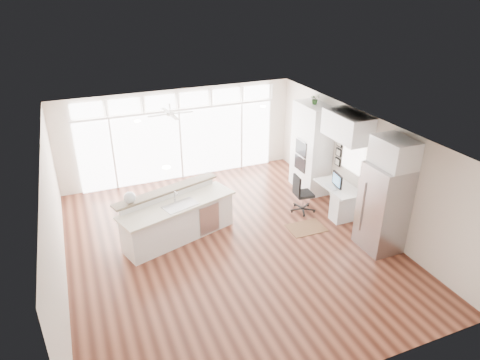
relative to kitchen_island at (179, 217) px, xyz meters
name	(u,v)px	position (x,y,z in m)	size (l,w,h in m)	color
floor	(229,245)	(0.95, -0.71, -0.56)	(7.00, 8.00, 0.02)	#451F15
ceiling	(227,133)	(0.95, -0.71, 2.15)	(7.00, 8.00, 0.02)	silver
wall_back	(179,135)	(0.95, 3.29, 0.80)	(7.00, 0.04, 2.70)	beige
wall_front	(331,315)	(0.95, -4.71, 0.80)	(7.00, 0.04, 2.70)	beige
wall_left	(54,225)	(-2.55, -0.71, 0.80)	(0.04, 8.00, 2.70)	beige
wall_right	(361,167)	(4.45, -0.71, 0.80)	(0.04, 8.00, 2.70)	beige
glass_wall	(180,145)	(0.95, 3.23, 0.50)	(5.80, 0.06, 2.08)	white
transom_row	(178,101)	(0.95, 3.23, 1.83)	(5.90, 0.06, 0.40)	white
desk_window	(354,156)	(4.41, -0.41, 1.00)	(0.04, 0.85, 0.85)	white
ceiling_fan	(170,110)	(0.45, 2.09, 1.93)	(1.16, 1.16, 0.32)	white
recessed_lights	(224,131)	(0.95, -0.51, 2.13)	(3.40, 3.00, 0.02)	beige
oven_cabinet	(311,148)	(4.12, 1.09, 0.70)	(0.64, 1.20, 2.50)	white
desk_nook	(338,199)	(4.08, -0.41, -0.17)	(0.72, 1.30, 0.76)	white
upper_cabinets	(347,126)	(4.12, -0.41, 1.80)	(0.64, 1.30, 0.64)	white
refrigerator	(383,208)	(4.06, -2.06, 0.45)	(0.76, 0.90, 2.00)	#ABABB0
fridge_cabinet	(394,152)	(4.12, -2.06, 1.75)	(0.64, 0.90, 0.60)	white
framed_photos	(339,152)	(4.41, 0.21, 0.85)	(0.06, 0.22, 0.80)	black
kitchen_island	(179,217)	(0.00, 0.00, 0.00)	(2.77, 1.05, 1.10)	white
rug	(306,228)	(2.96, -0.78, -0.55)	(0.89, 0.64, 0.01)	#3D2313
office_chair	(304,194)	(3.30, -0.01, -0.04)	(0.53, 0.49, 1.03)	black
fishbowl	(130,198)	(-1.03, 0.09, 0.68)	(0.26, 0.26, 0.26)	silver
monitor	(337,180)	(4.00, -0.41, 0.40)	(0.08, 0.46, 0.39)	black
keyboard	(331,188)	(3.83, -0.41, 0.22)	(0.13, 0.36, 0.02)	silver
potted_plant	(315,100)	(4.12, 1.09, 2.06)	(0.25, 0.28, 0.22)	#2B5625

